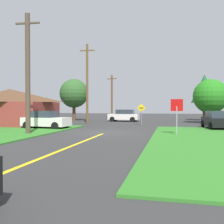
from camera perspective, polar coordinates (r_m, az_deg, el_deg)
name	(u,v)px	position (r m, az deg, el deg)	size (l,w,h in m)	color
ground_plane	(106,133)	(20.18, -1.32, -4.50)	(120.00, 120.00, 0.00)	#323232
lane_stripe_center	(65,149)	(12.62, -10.17, -7.87)	(0.20, 14.00, 0.01)	yellow
stop_sign	(177,110)	(18.49, 13.97, 0.51)	(0.83, 0.07, 2.52)	#9EA0A8
car_approaching_junction	(124,116)	(35.54, 2.66, -0.78)	(4.19, 2.22, 1.62)	white
car_on_crossroad	(218,120)	(25.13, 22.12, -1.63)	(2.51, 4.50, 1.62)	black
parked_car_near_building	(45,120)	(24.47, -14.33, -1.66)	(4.38, 2.40, 1.62)	white
utility_pole_near	(28,73)	(19.89, -17.93, 8.13)	(1.80, 0.35, 8.67)	brown
utility_pole_mid	(87,83)	(31.47, -5.44, 6.40)	(1.80, 0.27, 9.47)	brown
utility_pole_far	(112,96)	(43.67, -0.03, 3.44)	(1.76, 0.63, 7.28)	brown
direction_sign	(141,112)	(28.23, 6.42, 0.01)	(0.90, 0.13, 2.32)	slate
oak_tree_left	(210,96)	(33.45, 20.72, 3.21)	(4.12, 4.12, 5.32)	brown
pine_tree_center	(74,94)	(38.39, -8.31, 4.02)	(4.17, 4.17, 6.04)	brown
oak_tree_right	(204,89)	(40.90, 19.54, 4.81)	(3.81, 3.81, 6.78)	brown
barn	(10,107)	(29.73, -21.45, 0.97)	(8.83, 6.50, 3.88)	maroon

